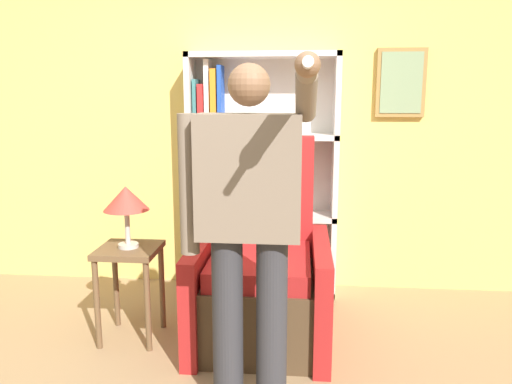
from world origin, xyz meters
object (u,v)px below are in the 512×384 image
side_table (129,267)px  table_lamp (126,200)px  armchair (262,278)px  bookcase (247,182)px  person_standing (249,220)px

side_table → table_lamp: 0.43m
armchair → table_lamp: size_ratio=3.27×
bookcase → side_table: bookcase is taller
side_table → table_lamp: size_ratio=1.56×
side_table → table_lamp: (0.00, 0.00, 0.43)m
armchair → person_standing: bearing=-90.0°
bookcase → person_standing: bearing=-83.4°
bookcase → table_lamp: bookcase is taller
armchair → side_table: 0.84m
armchair → bookcase: bearing=103.3°
person_standing → side_table: 1.18m
table_lamp → bookcase: bearing=53.8°
bookcase → armchair: 0.92m
bookcase → armchair: bookcase is taller
armchair → person_standing: (0.00, -0.80, 0.59)m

